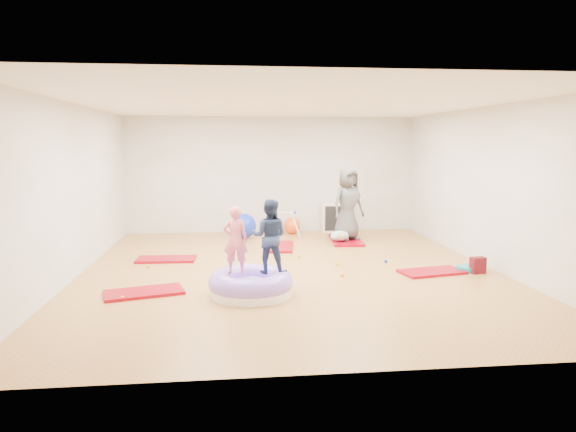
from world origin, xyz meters
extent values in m
cube|color=#C27240|center=(0.00, 0.00, 0.00)|extent=(7.00, 8.00, 0.01)
cube|color=white|center=(0.00, 0.00, 2.80)|extent=(7.00, 8.00, 0.01)
cube|color=silver|center=(0.00, 4.00, 1.40)|extent=(7.00, 0.01, 2.80)
cube|color=silver|center=(0.00, -4.00, 1.40)|extent=(7.00, 0.01, 2.80)
cube|color=silver|center=(-3.50, 0.00, 1.40)|extent=(0.01, 8.00, 2.80)
cube|color=silver|center=(3.50, 0.00, 1.40)|extent=(0.01, 8.00, 2.80)
cube|color=#A4010B|center=(-2.25, -1.14, 0.02)|extent=(1.21, 0.83, 0.05)
cube|color=#A4010B|center=(-2.20, 1.02, 0.02)|extent=(1.09, 0.57, 0.04)
cube|color=#A4010B|center=(0.00, 1.95, 0.02)|extent=(0.71, 1.19, 0.05)
cube|color=#A4010B|center=(2.34, -0.44, 0.02)|extent=(1.15, 0.74, 0.04)
cube|color=#A4010B|center=(1.54, 2.49, 0.03)|extent=(0.76, 1.35, 0.05)
cylinder|color=white|center=(-0.72, -1.36, 0.07)|extent=(1.17, 1.17, 0.13)
torus|color=#936FF1|center=(-0.72, -1.36, 0.19)|extent=(1.21, 1.21, 0.32)
ellipsoid|color=#936FF1|center=(-0.72, -1.36, 0.11)|extent=(0.64, 0.64, 0.29)
imported|color=#FB707F|center=(-0.93, -1.24, 0.84)|extent=(0.38, 0.27, 0.97)
imported|color=navy|center=(-0.44, -1.30, 0.89)|extent=(0.61, 0.53, 1.07)
imported|color=#494949|center=(1.56, 2.49, 0.84)|extent=(0.91, 0.77, 1.57)
ellipsoid|color=#A7DFF2|center=(1.34, 2.27, 0.17)|extent=(0.39, 0.25, 0.23)
sphere|color=tan|center=(1.34, 2.09, 0.19)|extent=(0.18, 0.18, 0.18)
sphere|color=#E7AF00|center=(0.89, 0.28, 0.03)|extent=(0.06, 0.06, 0.06)
sphere|color=#E7AF00|center=(-2.44, 0.46, 0.03)|extent=(0.06, 0.06, 0.06)
sphere|color=#E7AF00|center=(-0.40, 0.54, 0.03)|extent=(0.06, 0.06, 0.06)
sphere|color=#E7AF00|center=(0.29, 0.96, 0.03)|extent=(0.06, 0.06, 0.06)
sphere|color=#E7AF00|center=(-0.23, -0.04, 0.03)|extent=(0.06, 0.06, 0.06)
sphere|color=#1730D1|center=(1.80, 0.37, 0.03)|extent=(0.06, 0.06, 0.06)
sphere|color=#E7AF00|center=(-2.50, -1.41, 0.03)|extent=(0.06, 0.06, 0.06)
sphere|color=#E7AF00|center=(0.80, -0.51, 0.03)|extent=(0.06, 0.06, 0.06)
sphere|color=#1730D1|center=(-0.71, 3.16, 0.29)|extent=(0.57, 0.57, 0.57)
sphere|color=#FF571B|center=(0.46, 3.60, 0.20)|extent=(0.40, 0.40, 0.40)
cylinder|color=white|center=(-0.04, 3.13, 0.30)|extent=(0.21, 0.22, 0.56)
cylinder|color=white|center=(-0.04, 3.61, 0.30)|extent=(0.21, 0.22, 0.56)
cylinder|color=white|center=(0.49, 3.13, 0.30)|extent=(0.21, 0.22, 0.56)
cylinder|color=white|center=(0.49, 3.61, 0.30)|extent=(0.21, 0.22, 0.56)
cylinder|color=white|center=(0.22, 3.37, 0.55)|extent=(0.55, 0.03, 0.03)
sphere|color=#F00835|center=(-0.05, 3.37, 0.55)|extent=(0.07, 0.07, 0.07)
sphere|color=#1730D1|center=(0.50, 3.37, 0.55)|extent=(0.07, 0.07, 0.07)
cube|color=white|center=(1.57, 3.80, 0.35)|extent=(0.70, 0.34, 0.70)
cube|color=black|center=(1.57, 3.63, 0.35)|extent=(0.60, 0.02, 0.60)
cube|color=white|center=(1.57, 3.75, 0.35)|extent=(0.02, 0.24, 0.62)
cube|color=white|center=(1.57, 3.75, 0.35)|extent=(0.62, 0.24, 0.02)
cylinder|color=teal|center=(3.00, -0.36, 0.04)|extent=(0.39, 0.39, 0.09)
cube|color=maroon|center=(3.10, -0.53, 0.14)|extent=(0.26, 0.18, 0.27)
cylinder|color=#E7AF00|center=(-0.45, -1.17, 0.02)|extent=(0.21, 0.21, 0.03)
camera|label=1|loc=(-0.96, -8.50, 2.14)|focal=32.00mm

